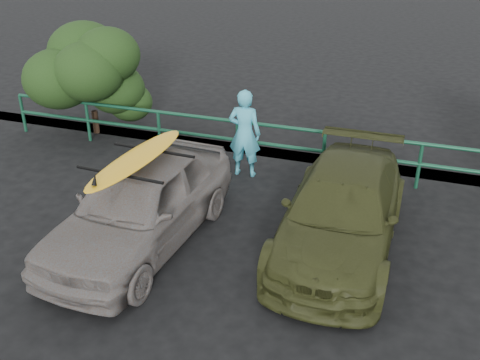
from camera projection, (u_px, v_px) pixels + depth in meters
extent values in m
plane|color=black|center=(188.00, 301.00, 7.95)|extent=(80.00, 80.00, 0.00)
imported|color=slate|center=(141.00, 204.00, 9.09)|extent=(2.01, 4.53, 1.52)
imported|color=#363A19|center=(342.00, 211.00, 9.05)|extent=(1.89, 4.63, 1.34)
imported|color=#46BAD4|center=(245.00, 133.00, 11.47)|extent=(0.73, 0.51, 1.94)
ellipsoid|color=yellow|center=(137.00, 158.00, 8.71)|extent=(0.70, 2.74, 0.08)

